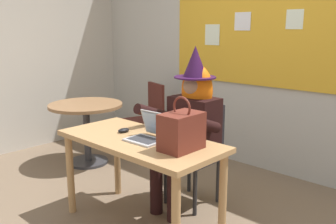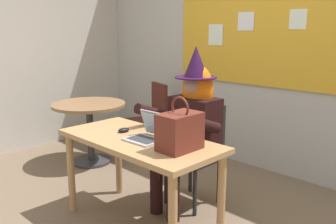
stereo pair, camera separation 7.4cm
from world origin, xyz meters
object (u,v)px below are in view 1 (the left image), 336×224
chair_spare_by_window (148,115)px  chair_at_desk (198,147)px  desk_main (140,151)px  person_costumed (190,119)px  computer_mouse (124,130)px  laptop (149,134)px  handbag (182,131)px  side_table_round (86,119)px

chair_spare_by_window → chair_at_desk: bearing=81.9°
desk_main → chair_at_desk: chair_at_desk is taller
person_costumed → computer_mouse: 0.59m
laptop → chair_spare_by_window: size_ratio=0.32×
desk_main → handbag: handbag is taller
person_costumed → side_table_round: size_ratio=1.69×
chair_at_desk → handbag: handbag is taller
side_table_round → chair_at_desk: bearing=5.1°
laptop → side_table_round: laptop is taller
laptop → computer_mouse: bearing=178.2°
side_table_round → laptop: bearing=-18.1°
computer_mouse → handbag: handbag is taller
chair_at_desk → laptop: bearing=2.8°
person_costumed → chair_spare_by_window: bearing=-120.1°
desk_main → computer_mouse: computer_mouse is taller
chair_spare_by_window → computer_mouse: bearing=57.0°
handbag → chair_spare_by_window: bearing=142.5°
computer_mouse → chair_spare_by_window: chair_spare_by_window is taller
chair_at_desk → side_table_round: (-1.54, -0.14, 0.02)m
laptop → computer_mouse: (-0.29, 0.00, -0.03)m
handbag → side_table_round: handbag is taller
chair_at_desk → chair_spare_by_window: 1.44m
laptop → chair_spare_by_window: laptop is taller
desk_main → person_costumed: person_costumed is taller
person_costumed → laptop: (0.04, -0.53, -0.01)m
person_costumed → handbag: size_ratio=3.76×
chair_at_desk → chair_spare_by_window: (-1.30, 0.63, -0.02)m
laptop → side_table_round: bearing=160.3°
chair_at_desk → desk_main: bearing=-3.9°
desk_main → laptop: bearing=16.0°
chair_at_desk → computer_mouse: 0.74m
desk_main → handbag: size_ratio=3.54×
person_costumed → handbag: (0.37, -0.54, 0.08)m
chair_at_desk → chair_spare_by_window: bearing=-116.6°
computer_mouse → handbag: (0.63, -0.01, 0.12)m
side_table_round → handbag: bearing=-15.2°
computer_mouse → handbag: bearing=6.0°
chair_at_desk → laptop: size_ratio=3.24×
chair_at_desk → laptop: (0.04, -0.65, 0.27)m
chair_at_desk → chair_spare_by_window: chair_at_desk is taller
computer_mouse → laptop: bearing=6.4°
chair_at_desk → side_table_round: chair_at_desk is taller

